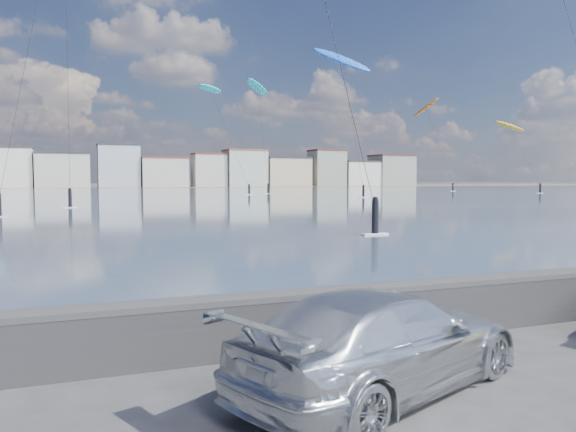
# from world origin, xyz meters

# --- Properties ---
(ground) EXTENTS (700.00, 700.00, 0.00)m
(ground) POSITION_xyz_m (0.00, 0.00, 0.00)
(ground) COLOR #333335
(ground) RESTS_ON ground
(bay_water) EXTENTS (500.00, 177.00, 0.00)m
(bay_water) POSITION_xyz_m (0.00, 91.50, 0.01)
(bay_water) COLOR #364562
(bay_water) RESTS_ON ground
(far_shore_strip) EXTENTS (500.00, 60.00, 0.00)m
(far_shore_strip) POSITION_xyz_m (0.00, 200.00, 0.01)
(far_shore_strip) COLOR #4C473D
(far_shore_strip) RESTS_ON ground
(seawall) EXTENTS (400.00, 0.36, 1.08)m
(seawall) POSITION_xyz_m (0.00, 2.70, 0.58)
(seawall) COLOR #28282B
(seawall) RESTS_ON ground
(far_buildings) EXTENTS (240.79, 13.26, 14.60)m
(far_buildings) POSITION_xyz_m (1.31, 186.00, 6.03)
(far_buildings) COLOR beige
(far_buildings) RESTS_ON ground
(car_silver) EXTENTS (5.20, 3.65, 1.40)m
(car_silver) POSITION_xyz_m (1.12, 0.67, 0.70)
(car_silver) COLOR silver
(car_silver) RESTS_ON ground
(kitesurfer_0) EXTENTS (7.79, 19.59, 21.32)m
(kitesurfer_0) POSITION_xyz_m (22.94, 104.39, 20.33)
(kitesurfer_0) COLOR #19BFBF
(kitesurfer_0) RESTS_ON ground
(kitesurfer_6) EXTENTS (10.43, 17.57, 26.76)m
(kitesurfer_6) POSITION_xyz_m (41.30, 83.27, 23.33)
(kitesurfer_6) COLOR blue
(kitesurfer_6) RESTS_ON ground
(kitesurfer_12) EXTENTS (10.03, 12.03, 15.41)m
(kitesurfer_12) POSITION_xyz_m (83.49, 88.77, 13.73)
(kitesurfer_12) COLOR #BF8C19
(kitesurfer_12) RESTS_ON ground
(kitesurfer_13) EXTENTS (5.44, 19.51, 23.62)m
(kitesurfer_13) POSITION_xyz_m (80.86, 115.37, 20.53)
(kitesurfer_13) COLOR orange
(kitesurfer_13) RESTS_ON ground
(kitesurfer_15) EXTENTS (7.80, 12.38, 22.82)m
(kitesurfer_15) POSITION_xyz_m (32.37, 103.51, 21.02)
(kitesurfer_15) COLOR #19BFBF
(kitesurfer_15) RESTS_ON ground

